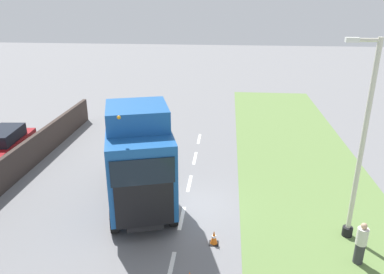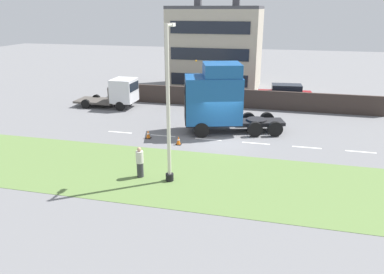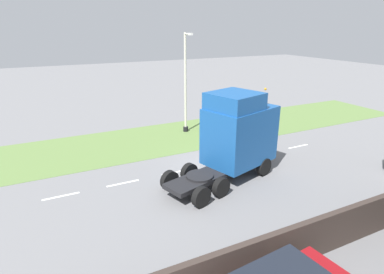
{
  "view_description": "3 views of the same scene",
  "coord_description": "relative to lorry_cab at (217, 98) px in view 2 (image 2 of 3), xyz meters",
  "views": [
    {
      "loc": [
        -1.76,
        14.68,
        9.0
      ],
      "look_at": [
        -0.14,
        -2.19,
        2.59
      ],
      "focal_mm": 35.0,
      "sensor_mm": 36.0,
      "label": 1
    },
    {
      "loc": [
        -23.32,
        -3.74,
        8.38
      ],
      "look_at": [
        -3.06,
        1.26,
        1.17
      ],
      "focal_mm": 35.0,
      "sensor_mm": 36.0,
      "label": 2
    },
    {
      "loc": [
        15.88,
        -9.14,
        8.23
      ],
      "look_at": [
        -0.75,
        -0.86,
        1.75
      ],
      "focal_mm": 30.0,
      "sensor_mm": 36.0,
      "label": 3
    }
  ],
  "objects": [
    {
      "name": "pedestrian",
      "position": [
        -8.43,
        2.48,
        -1.63
      ],
      "size": [
        0.39,
        0.39,
        1.65
      ],
      "color": "#333338",
      "rests_on": "ground"
    },
    {
      "name": "traffic_cone_trailing",
      "position": [
        -3.23,
        1.88,
        -2.16
      ],
      "size": [
        0.36,
        0.36,
        0.58
      ],
      "color": "black",
      "rests_on": "ground"
    },
    {
      "name": "boundary_wall",
      "position": [
        7.22,
        -0.68,
        -1.62
      ],
      "size": [
        0.25,
        24.0,
        1.64
      ],
      "color": "#382D28",
      "rests_on": "ground"
    },
    {
      "name": "traffic_cone_lead",
      "position": [
        -2.53,
        4.22,
        -2.16
      ],
      "size": [
        0.36,
        0.36,
        0.58
      ],
      "color": "black",
      "rests_on": "ground"
    },
    {
      "name": "lane_markings",
      "position": [
        -1.78,
        -1.38,
        -2.44
      ],
      "size": [
        0.16,
        17.8,
        0.0
      ],
      "color": "white",
      "rests_on": "ground"
    },
    {
      "name": "ground_plane",
      "position": [
        -1.78,
        -0.68,
        -2.44
      ],
      "size": [
        120.0,
        120.0,
        0.0
      ],
      "primitive_type": "plane",
      "color": "slate",
      "rests_on": "ground"
    },
    {
      "name": "lamp_post",
      "position": [
        -8.46,
        0.86,
        1.06
      ],
      "size": [
        1.32,
        0.4,
        7.74
      ],
      "color": "black",
      "rests_on": "ground"
    },
    {
      "name": "parked_car",
      "position": [
        8.96,
        -4.63,
        -1.5
      ],
      "size": [
        2.18,
        4.87,
        1.93
      ],
      "rotation": [
        0.0,
        0.0,
        0.09
      ],
      "color": "maroon",
      "rests_on": "ground"
    },
    {
      "name": "flatbed_truck",
      "position": [
        4.7,
        9.53,
        -1.08
      ],
      "size": [
        2.24,
        5.48,
        2.58
      ],
      "rotation": [
        0.0,
        0.0,
        3.14
      ],
      "color": "silver",
      "rests_on": "ground"
    },
    {
      "name": "building_block",
      "position": [
        15.06,
        2.79,
        1.86
      ],
      "size": [
        8.24,
        9.05,
        9.68
      ],
      "color": "#B7AD99",
      "rests_on": "ground"
    },
    {
      "name": "lorry_cab",
      "position": [
        0.0,
        0.0,
        0.0
      ],
      "size": [
        4.42,
        7.29,
        5.0
      ],
      "rotation": [
        0.0,
        0.0,
        0.29
      ],
      "color": "black",
      "rests_on": "ground"
    },
    {
      "name": "grass_verge",
      "position": [
        -7.78,
        -0.68,
        -2.43
      ],
      "size": [
        7.0,
        44.0,
        0.01
      ],
      "color": "#607F42",
      "rests_on": "ground"
    }
  ]
}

